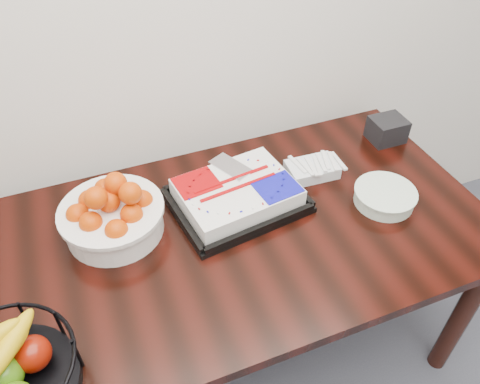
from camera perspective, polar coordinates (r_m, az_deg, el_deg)
name	(u,v)px	position (r m, az deg, el deg)	size (l,w,h in m)	color
table	(221,252)	(1.58, -2.38, -7.34)	(1.80, 0.90, 0.75)	black
cake_tray	(237,195)	(1.59, -0.40, -0.35)	(0.47, 0.39, 0.09)	black
tangerine_bowl	(111,211)	(1.52, -15.43, -2.22)	(0.33, 0.33, 0.21)	white
fruit_basket	(4,375)	(1.29, -26.83, -19.32)	(0.35, 0.35, 0.18)	black
plate_stack	(385,197)	(1.68, 17.21, -0.53)	(0.21, 0.21, 0.05)	white
fork_bag	(312,169)	(1.74, 8.76, 2.82)	(0.19, 0.13, 0.05)	silver
napkin_box	(387,130)	(1.97, 17.48, 7.28)	(0.13, 0.11, 0.09)	black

